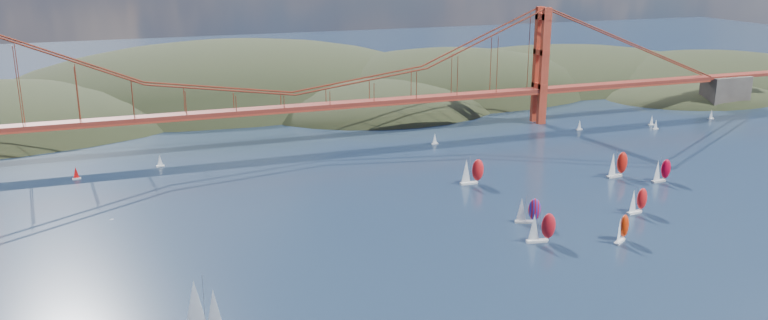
{
  "coord_description": "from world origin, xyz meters",
  "views": [
    {
      "loc": [
        -70.2,
        -127.27,
        82.48
      ],
      "look_at": [
        8.28,
        90.0,
        16.13
      ],
      "focal_mm": 35.0,
      "sensor_mm": 36.0,
      "label": 1
    }
  ],
  "objects_px": {
    "racer_3": "(617,164)",
    "racer_rwb": "(528,210)",
    "sloop_navy": "(201,305)",
    "racer_5": "(472,171)",
    "racer_1": "(622,228)",
    "racer_2": "(637,200)",
    "racer_4": "(661,170)",
    "racer_0": "(541,227)"
  },
  "relations": [
    {
      "from": "racer_3",
      "to": "racer_rwb",
      "type": "height_order",
      "value": "racer_3"
    },
    {
      "from": "sloop_navy",
      "to": "racer_5",
      "type": "relative_size",
      "value": 1.29
    },
    {
      "from": "racer_1",
      "to": "racer_5",
      "type": "distance_m",
      "value": 65.98
    },
    {
      "from": "racer_2",
      "to": "racer_5",
      "type": "relative_size",
      "value": 0.89
    },
    {
      "from": "racer_2",
      "to": "racer_4",
      "type": "height_order",
      "value": "racer_4"
    },
    {
      "from": "racer_3",
      "to": "racer_1",
      "type": "bearing_deg",
      "value": -134.23
    },
    {
      "from": "racer_2",
      "to": "racer_1",
      "type": "bearing_deg",
      "value": -148.18
    },
    {
      "from": "racer_4",
      "to": "racer_rwb",
      "type": "height_order",
      "value": "racer_4"
    },
    {
      "from": "sloop_navy",
      "to": "racer_4",
      "type": "distance_m",
      "value": 178.1
    },
    {
      "from": "racer_0",
      "to": "racer_1",
      "type": "xyz_separation_m",
      "value": [
        22.09,
        -7.72,
        -0.54
      ]
    },
    {
      "from": "racer_3",
      "to": "racer_2",
      "type": "bearing_deg",
      "value": -126.31
    },
    {
      "from": "racer_3",
      "to": "racer_0",
      "type": "bearing_deg",
      "value": -151.54
    },
    {
      "from": "sloop_navy",
      "to": "racer_2",
      "type": "xyz_separation_m",
      "value": [
        139.97,
        29.67,
        -1.54
      ]
    },
    {
      "from": "racer_4",
      "to": "racer_rwb",
      "type": "distance_m",
      "value": 70.18
    },
    {
      "from": "racer_3",
      "to": "sloop_navy",
      "type": "bearing_deg",
      "value": -166.58
    },
    {
      "from": "racer_1",
      "to": "racer_3",
      "type": "height_order",
      "value": "racer_3"
    },
    {
      "from": "racer_0",
      "to": "racer_rwb",
      "type": "xyz_separation_m",
      "value": [
        4.42,
        14.95,
        -0.4
      ]
    },
    {
      "from": "racer_4",
      "to": "racer_5",
      "type": "relative_size",
      "value": 0.91
    },
    {
      "from": "racer_2",
      "to": "racer_3",
      "type": "distance_m",
      "value": 39.42
    },
    {
      "from": "racer_4",
      "to": "racer_3",
      "type": "bearing_deg",
      "value": 130.94
    },
    {
      "from": "racer_1",
      "to": "racer_4",
      "type": "distance_m",
      "value": 65.61
    },
    {
      "from": "racer_5",
      "to": "racer_2",
      "type": "bearing_deg",
      "value": -49.83
    },
    {
      "from": "racer_1",
      "to": "racer_4",
      "type": "relative_size",
      "value": 0.93
    },
    {
      "from": "racer_0",
      "to": "racer_4",
      "type": "xyz_separation_m",
      "value": [
        71.57,
        35.36,
        -0.25
      ]
    },
    {
      "from": "sloop_navy",
      "to": "racer_5",
      "type": "xyz_separation_m",
      "value": [
        103.75,
        75.08,
        -0.99
      ]
    },
    {
      "from": "sloop_navy",
      "to": "racer_3",
      "type": "relative_size",
      "value": 1.26
    },
    {
      "from": "racer_4",
      "to": "sloop_navy",
      "type": "bearing_deg",
      "value": -169.14
    },
    {
      "from": "racer_0",
      "to": "racer_2",
      "type": "xyz_separation_m",
      "value": [
        41.91,
        10.78,
        -0.35
      ]
    },
    {
      "from": "racer_rwb",
      "to": "racer_4",
      "type": "bearing_deg",
      "value": 37.47
    },
    {
      "from": "sloop_navy",
      "to": "racer_rwb",
      "type": "distance_m",
      "value": 107.94
    },
    {
      "from": "racer_0",
      "to": "racer_1",
      "type": "height_order",
      "value": "racer_0"
    },
    {
      "from": "sloop_navy",
      "to": "racer_1",
      "type": "relative_size",
      "value": 1.53
    },
    {
      "from": "racer_1",
      "to": "racer_2",
      "type": "bearing_deg",
      "value": 10.13
    },
    {
      "from": "racer_0",
      "to": "racer_3",
      "type": "xyz_separation_m",
      "value": [
        60.12,
        45.74,
        0.31
      ]
    },
    {
      "from": "racer_5",
      "to": "racer_rwb",
      "type": "bearing_deg",
      "value": -90.17
    },
    {
      "from": "racer_3",
      "to": "racer_5",
      "type": "relative_size",
      "value": 1.02
    },
    {
      "from": "sloop_navy",
      "to": "racer_1",
      "type": "xyz_separation_m",
      "value": [
        120.15,
        11.17,
        -1.74
      ]
    },
    {
      "from": "racer_5",
      "to": "racer_1",
      "type": "bearing_deg",
      "value": -74.02
    },
    {
      "from": "sloop_navy",
      "to": "racer_4",
      "type": "bearing_deg",
      "value": 33.36
    },
    {
      "from": "racer_2",
      "to": "racer_5",
      "type": "xyz_separation_m",
      "value": [
        -36.23,
        45.41,
        0.54
      ]
    },
    {
      "from": "sloop_navy",
      "to": "racer_rwb",
      "type": "height_order",
      "value": "sloop_navy"
    },
    {
      "from": "racer_2",
      "to": "racer_rwb",
      "type": "relative_size",
      "value": 1.01
    }
  ]
}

